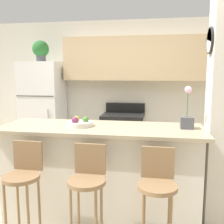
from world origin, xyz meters
name	(u,v)px	position (x,y,z in m)	size (l,w,h in m)	color
ground_plane	(101,217)	(0.00, 0.00, 0.00)	(14.00, 14.00, 0.00)	tan
wall_back	(131,78)	(0.13, 2.03, 1.53)	(5.60, 0.38, 2.55)	silver
counter_bar	(101,173)	(0.00, 0.00, 0.53)	(2.18, 0.76, 1.04)	silver
refrigerator	(43,112)	(-1.44, 1.75, 0.90)	(0.70, 0.63, 1.81)	white
stove_range	(123,139)	(0.03, 1.75, 0.46)	(0.71, 0.64, 1.07)	silver
bar_stool_left	(23,179)	(-0.60, -0.58, 0.65)	(0.33, 0.33, 0.98)	olive
bar_stool_mid	(87,183)	(0.00, -0.58, 0.65)	(0.33, 0.33, 0.98)	olive
bar_stool_right	(157,188)	(0.60, -0.58, 0.65)	(0.33, 0.33, 0.98)	olive
potted_plant_on_fridge	(41,50)	(-1.44, 1.75, 2.01)	(0.29, 0.29, 0.37)	#4C4C51
orchid_vase	(187,118)	(0.90, 0.06, 1.15)	(0.13, 0.13, 0.44)	#4C4C51
fruit_bowl	(79,123)	(-0.23, -0.02, 1.08)	(0.29, 0.29, 0.11)	silver
trash_bin	(71,155)	(-0.87, 1.55, 0.19)	(0.28, 0.28, 0.38)	#59595B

